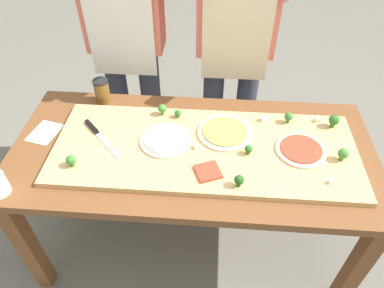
% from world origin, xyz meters
% --- Properties ---
extents(ground_plane, '(8.00, 8.00, 0.00)m').
position_xyz_m(ground_plane, '(0.00, 0.00, 0.00)').
color(ground_plane, '#6B665B').
extents(prep_table, '(1.63, 0.76, 0.74)m').
position_xyz_m(prep_table, '(0.00, 0.00, 0.64)').
color(prep_table, brown).
rests_on(prep_table, ground).
extents(cutting_board, '(1.33, 0.52, 0.03)m').
position_xyz_m(cutting_board, '(0.05, -0.02, 0.75)').
color(cutting_board, tan).
rests_on(cutting_board, prep_table).
extents(chefs_knife, '(0.22, 0.24, 0.02)m').
position_xyz_m(chefs_knife, '(-0.44, 0.03, 0.77)').
color(chefs_knife, '#B7BABF').
rests_on(chefs_knife, cutting_board).
extents(pizza_whole_cheese_artichoke, '(0.23, 0.23, 0.02)m').
position_xyz_m(pizza_whole_cheese_artichoke, '(-0.12, 0.01, 0.77)').
color(pizza_whole_cheese_artichoke, beige).
rests_on(pizza_whole_cheese_artichoke, cutting_board).
extents(pizza_whole_pesto_green, '(0.25, 0.25, 0.02)m').
position_xyz_m(pizza_whole_pesto_green, '(0.14, 0.08, 0.77)').
color(pizza_whole_pesto_green, beige).
rests_on(pizza_whole_pesto_green, cutting_board).
extents(pizza_whole_tomato_red, '(0.22, 0.22, 0.02)m').
position_xyz_m(pizza_whole_tomato_red, '(0.47, -0.01, 0.77)').
color(pizza_whole_tomato_red, beige).
rests_on(pizza_whole_tomato_red, cutting_board).
extents(pizza_slice_far_left, '(0.13, 0.13, 0.01)m').
position_xyz_m(pizza_slice_far_left, '(0.08, -0.17, 0.77)').
color(pizza_slice_far_left, '#BC3D28').
rests_on(pizza_slice_far_left, cutting_board).
extents(broccoli_floret_back_right, '(0.04, 0.04, 0.06)m').
position_xyz_m(broccoli_floret_back_right, '(-0.16, 0.19, 0.80)').
color(broccoli_floret_back_right, '#487A23').
rests_on(broccoli_floret_back_right, cutting_board).
extents(broccoli_floret_back_left, '(0.04, 0.04, 0.06)m').
position_xyz_m(broccoli_floret_back_left, '(0.44, 0.18, 0.80)').
color(broccoli_floret_back_left, '#3F7220').
rests_on(broccoli_floret_back_left, cutting_board).
extents(broccoli_floret_front_right, '(0.04, 0.04, 0.06)m').
position_xyz_m(broccoli_floret_front_right, '(-0.49, -0.17, 0.80)').
color(broccoli_floret_front_right, '#3F7220').
rests_on(broccoli_floret_front_right, cutting_board).
extents(broccoli_floret_front_left, '(0.04, 0.04, 0.06)m').
position_xyz_m(broccoli_floret_front_left, '(0.63, -0.05, 0.80)').
color(broccoli_floret_front_left, '#487A23').
rests_on(broccoli_floret_front_left, cutting_board).
extents(broccoli_floret_front_mid, '(0.04, 0.04, 0.06)m').
position_xyz_m(broccoli_floret_front_mid, '(0.20, -0.23, 0.80)').
color(broccoli_floret_front_mid, '#2C5915').
rests_on(broccoli_floret_front_mid, cutting_board).
extents(broccoli_floret_center_right, '(0.05, 0.05, 0.06)m').
position_xyz_m(broccoli_floret_center_right, '(0.64, 0.16, 0.80)').
color(broccoli_floret_center_right, '#366618').
rests_on(broccoli_floret_center_right, cutting_board).
extents(broccoli_floret_back_mid, '(0.03, 0.03, 0.04)m').
position_xyz_m(broccoli_floret_back_mid, '(-0.08, 0.18, 0.79)').
color(broccoli_floret_back_mid, '#366618').
rests_on(broccoli_floret_back_mid, cutting_board).
extents(broccoli_floret_center_left, '(0.04, 0.04, 0.05)m').
position_xyz_m(broccoli_floret_center_left, '(0.24, -0.05, 0.79)').
color(broccoli_floret_center_left, '#366618').
rests_on(broccoli_floret_center_left, cutting_board).
extents(cheese_crumble_a, '(0.03, 0.03, 0.02)m').
position_xyz_m(cheese_crumble_a, '(0.58, 0.20, 0.78)').
color(cheese_crumble_a, silver).
rests_on(cheese_crumble_a, cutting_board).
extents(cheese_crumble_b, '(0.03, 0.03, 0.02)m').
position_xyz_m(cheese_crumble_b, '(0.02, -0.03, 0.78)').
color(cheese_crumble_b, white).
rests_on(cheese_crumble_b, cutting_board).
extents(cheese_crumble_c, '(0.02, 0.02, 0.02)m').
position_xyz_m(cheese_crumble_c, '(0.56, -0.19, 0.78)').
color(cheese_crumble_c, white).
rests_on(cheese_crumble_c, cutting_board).
extents(cheese_crumble_d, '(0.03, 0.03, 0.02)m').
position_xyz_m(cheese_crumble_d, '(0.32, 0.18, 0.78)').
color(cheese_crumble_d, white).
rests_on(cheese_crumble_d, cutting_board).
extents(sauce_jar, '(0.08, 0.08, 0.13)m').
position_xyz_m(sauce_jar, '(-0.49, 0.31, 0.80)').
color(sauce_jar, brown).
rests_on(sauce_jar, prep_table).
extents(recipe_note, '(0.15, 0.17, 0.00)m').
position_xyz_m(recipe_note, '(-0.70, 0.05, 0.74)').
color(recipe_note, white).
rests_on(recipe_note, prep_table).
extents(cook_left, '(0.54, 0.39, 1.67)m').
position_xyz_m(cook_left, '(-0.40, 0.60, 1.00)').
color(cook_left, '#333847').
rests_on(cook_left, ground).
extents(cook_right, '(0.54, 0.39, 1.67)m').
position_xyz_m(cook_right, '(0.18, 0.60, 1.00)').
color(cook_right, '#333847').
rests_on(cook_right, ground).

